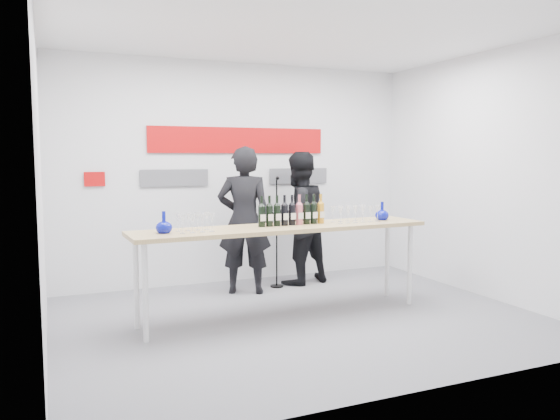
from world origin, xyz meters
The scene contains 12 objects.
ground centered at (0.00, 0.00, 0.00)m, with size 5.00×5.00×0.00m, color slate.
back_wall centered at (0.00, 2.00, 1.50)m, with size 5.00×0.04×3.00m, color silver.
signage centered at (-0.06, 1.97, 1.81)m, with size 3.38×0.02×0.79m.
tasting_table centered at (-0.12, 0.17, 0.91)m, with size 3.31×0.79×0.99m.
wine_bottles centered at (0.00, 0.21, 1.15)m, with size 0.80×0.11×0.33m.
decanter_left centered at (-1.41, 0.13, 1.09)m, with size 0.16×0.16×0.21m, color #081099, non-canonical shape.
decanter_right centered at (1.17, 0.23, 1.09)m, with size 0.16×0.16×0.21m, color #081099, non-canonical shape.
glasses_left centered at (-1.10, 0.13, 1.08)m, with size 0.37×0.24×0.18m.
glasses_right centered at (0.77, 0.20, 1.08)m, with size 0.57×0.24×0.18m.
presenter_left centered at (-0.18, 1.28, 0.93)m, with size 0.68×0.44×1.86m, color black.
presenter_right centered at (0.67, 1.49, 0.90)m, with size 0.87×0.68×1.79m, color black.
mic_stand centered at (0.32, 1.40, 0.45)m, with size 0.17×0.17×1.47m.
Camera 1 is at (-2.44, -5.16, 1.74)m, focal length 35.00 mm.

